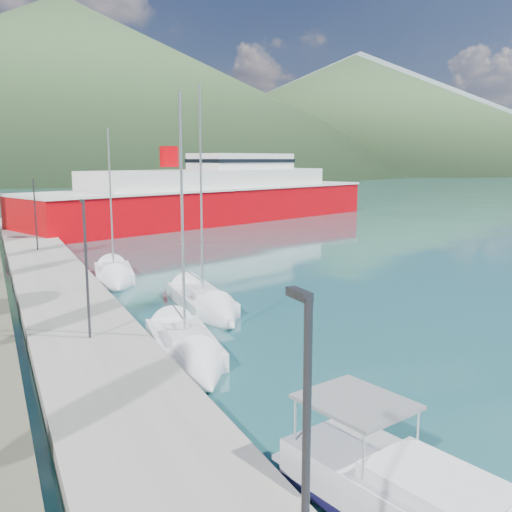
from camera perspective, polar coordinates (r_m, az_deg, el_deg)
ground at (r=133.74m, az=-19.86°, el=5.45°), size 1400.00×1400.00×0.00m
quay at (r=39.89m, az=-19.44°, el=-2.69°), size 5.00×88.00×0.80m
hills_far at (r=653.09m, az=-12.18°, el=15.54°), size 1480.00×900.00×180.00m
hills_near at (r=403.00m, az=-9.53°, el=15.36°), size 1010.00×520.00×115.00m
lamp_posts at (r=28.40m, az=-17.50°, el=0.14°), size 0.15×46.58×6.06m
sailboat_near at (r=24.18m, az=-6.32°, el=-10.31°), size 3.58×8.82×12.31m
sailboat_mid at (r=31.88m, az=-4.39°, el=-5.33°), size 3.07×9.61×13.63m
sailboat_far at (r=40.61m, az=-13.89°, el=-2.31°), size 3.64×8.24×11.70m
ferry at (r=79.35m, az=-4.16°, el=5.83°), size 54.40×29.50×10.69m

